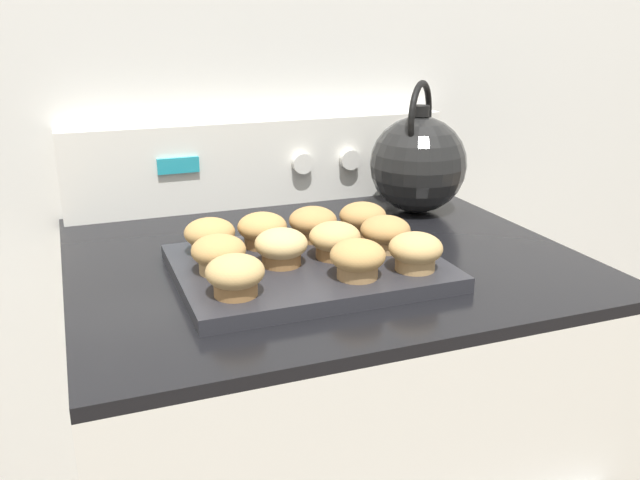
% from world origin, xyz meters
% --- Properties ---
extents(wall_back, '(8.00, 0.05, 2.40)m').
position_xyz_m(wall_back, '(0.00, 0.74, 1.20)').
color(wall_back, silver).
rests_on(wall_back, ground_plane).
extents(control_panel, '(0.78, 0.07, 0.17)m').
position_xyz_m(control_panel, '(0.00, 0.69, 0.98)').
color(control_panel, white).
rests_on(control_panel, stove_range).
extents(muffin_pan, '(0.39, 0.30, 0.02)m').
position_xyz_m(muffin_pan, '(-0.05, 0.28, 0.91)').
color(muffin_pan, '#28282D').
rests_on(muffin_pan, stove_range).
extents(muffin_r0_c0, '(0.08, 0.08, 0.05)m').
position_xyz_m(muffin_r0_c0, '(-0.18, 0.19, 0.95)').
color(muffin_r0_c0, olive).
rests_on(muffin_r0_c0, muffin_pan).
extents(muffin_r0_c2, '(0.08, 0.08, 0.05)m').
position_xyz_m(muffin_r0_c2, '(-0.01, 0.19, 0.95)').
color(muffin_r0_c2, '#A37A4C').
rests_on(muffin_r0_c2, muffin_pan).
extents(muffin_r0_c3, '(0.08, 0.08, 0.05)m').
position_xyz_m(muffin_r0_c3, '(0.08, 0.19, 0.95)').
color(muffin_r0_c3, tan).
rests_on(muffin_r0_c3, muffin_pan).
extents(muffin_r1_c0, '(0.08, 0.08, 0.05)m').
position_xyz_m(muffin_r1_c0, '(-0.18, 0.28, 0.95)').
color(muffin_r1_c0, tan).
rests_on(muffin_r1_c0, muffin_pan).
extents(muffin_r1_c1, '(0.08, 0.08, 0.05)m').
position_xyz_m(muffin_r1_c1, '(-0.09, 0.28, 0.95)').
color(muffin_r1_c1, olive).
rests_on(muffin_r1_c1, muffin_pan).
extents(muffin_r1_c2, '(0.08, 0.08, 0.05)m').
position_xyz_m(muffin_r1_c2, '(-0.01, 0.28, 0.95)').
color(muffin_r1_c2, olive).
rests_on(muffin_r1_c2, muffin_pan).
extents(muffin_r1_c3, '(0.08, 0.08, 0.05)m').
position_xyz_m(muffin_r1_c3, '(0.08, 0.28, 0.95)').
color(muffin_r1_c3, tan).
rests_on(muffin_r1_c3, muffin_pan).
extents(muffin_r2_c0, '(0.08, 0.08, 0.05)m').
position_xyz_m(muffin_r2_c0, '(-0.18, 0.36, 0.95)').
color(muffin_r2_c0, tan).
rests_on(muffin_r2_c0, muffin_pan).
extents(muffin_r2_c1, '(0.08, 0.08, 0.05)m').
position_xyz_m(muffin_r2_c1, '(-0.10, 0.36, 0.95)').
color(muffin_r2_c1, olive).
rests_on(muffin_r2_c1, muffin_pan).
extents(muffin_r2_c2, '(0.08, 0.08, 0.05)m').
position_xyz_m(muffin_r2_c2, '(-0.01, 0.37, 0.95)').
color(muffin_r2_c2, olive).
rests_on(muffin_r2_c2, muffin_pan).
extents(muffin_r2_c3, '(0.08, 0.08, 0.05)m').
position_xyz_m(muffin_r2_c3, '(0.08, 0.36, 0.95)').
color(muffin_r2_c3, olive).
rests_on(muffin_r2_c3, muffin_pan).
extents(tea_kettle, '(0.19, 0.19, 0.25)m').
position_xyz_m(tea_kettle, '(0.26, 0.52, 1.00)').
color(tea_kettle, black).
rests_on(tea_kettle, stove_range).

